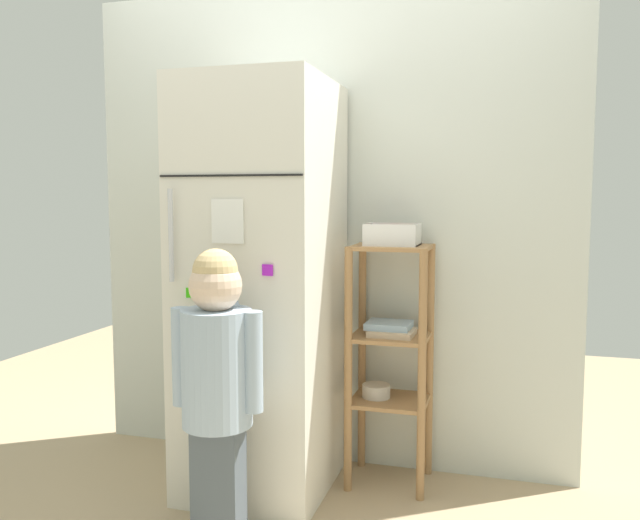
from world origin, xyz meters
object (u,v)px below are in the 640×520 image
(fruit_bin, at_px, (393,236))
(pantry_shelf_unit, at_px, (389,348))
(child_standing, at_px, (217,367))
(refrigerator, at_px, (262,288))

(fruit_bin, bearing_deg, pantry_shelf_unit, -159.08)
(child_standing, relative_size, pantry_shelf_unit, 1.03)
(refrigerator, height_order, pantry_shelf_unit, refrigerator)
(refrigerator, distance_m, pantry_shelf_unit, 0.64)
(pantry_shelf_unit, distance_m, fruit_bin, 0.51)
(refrigerator, bearing_deg, fruit_bin, 18.32)
(child_standing, distance_m, pantry_shelf_unit, 0.87)
(refrigerator, xyz_separation_m, pantry_shelf_unit, (0.54, 0.18, -0.28))
(child_standing, xyz_separation_m, pantry_shelf_unit, (0.52, 0.70, -0.05))
(refrigerator, relative_size, pantry_shelf_unit, 1.65)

